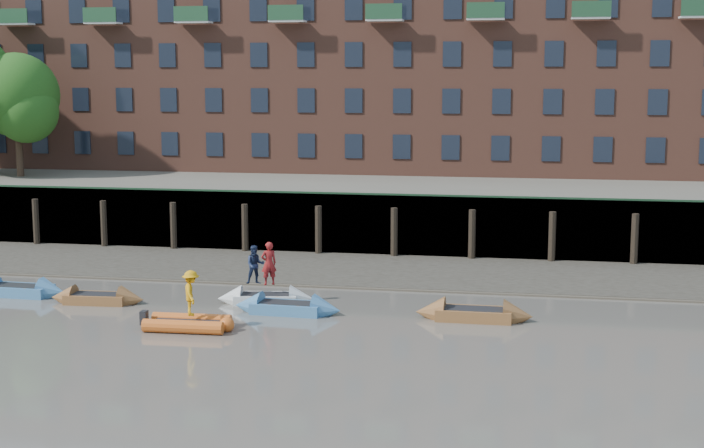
% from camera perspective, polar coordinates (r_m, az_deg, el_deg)
% --- Properties ---
extents(ground, '(220.00, 220.00, 0.00)m').
position_cam_1_polar(ground, '(30.56, -7.14, -9.21)').
color(ground, '#635D55').
rests_on(ground, ground).
extents(foreshore, '(110.00, 8.00, 0.50)m').
position_cam_1_polar(foreshore, '(47.49, -0.57, -2.70)').
color(foreshore, '#3D382F').
rests_on(foreshore, ground).
extents(mud_band, '(110.00, 1.60, 0.10)m').
position_cam_1_polar(mud_band, '(44.22, -1.42, -3.55)').
color(mud_band, '#4C4336').
rests_on(mud_band, ground).
extents(river_wall, '(110.00, 1.23, 3.30)m').
position_cam_1_polar(river_wall, '(51.45, 0.36, -0.01)').
color(river_wall, '#2D2A26').
rests_on(river_wall, ground).
extents(bank_terrace, '(110.00, 28.00, 3.20)m').
position_cam_1_polar(bank_terrace, '(64.78, 2.48, 1.77)').
color(bank_terrace, '#5E594D').
rests_on(bank_terrace, ground).
extents(apartment_terrace, '(80.60, 15.56, 20.98)m').
position_cam_1_polar(apartment_terrace, '(65.40, 2.67, 11.69)').
color(apartment_terrace, brown).
rests_on(apartment_terrace, bank_terrace).
extents(rowboat_1, '(4.43, 1.43, 1.27)m').
position_cam_1_polar(rowboat_1, '(44.40, -18.83, -3.67)').
color(rowboat_1, teal).
rests_on(rowboat_1, ground).
extents(rowboat_2, '(4.03, 1.39, 1.15)m').
position_cam_1_polar(rowboat_2, '(41.96, -14.60, -4.21)').
color(rowboat_2, brown).
rests_on(rowboat_2, ground).
extents(rowboat_3, '(4.13, 1.78, 1.16)m').
position_cam_1_polar(rowboat_3, '(40.72, -5.03, -4.35)').
color(rowboat_3, silver).
rests_on(rowboat_3, ground).
extents(rowboat_4, '(4.39, 1.46, 1.26)m').
position_cam_1_polar(rowboat_4, '(39.01, -3.79, -4.88)').
color(rowboat_4, teal).
rests_on(rowboat_4, ground).
extents(rowboat_6, '(4.50, 1.33, 1.30)m').
position_cam_1_polar(rowboat_6, '(38.16, 7.10, -5.23)').
color(rowboat_6, brown).
rests_on(rowboat_6, ground).
extents(rib_tender, '(3.32, 1.65, 0.57)m').
position_cam_1_polar(rib_tender, '(36.92, -9.35, -5.72)').
color(rib_tender, '#D95F1E').
rests_on(rib_tender, ground).
extents(person_rower_a, '(0.78, 0.71, 1.80)m').
position_cam_1_polar(person_rower_a, '(40.45, -4.86, -2.30)').
color(person_rower_a, maroon).
rests_on(person_rower_a, rowboat_3).
extents(person_rower_b, '(0.95, 0.85, 1.62)m').
position_cam_1_polar(person_rower_b, '(40.70, -5.66, -2.37)').
color(person_rower_b, '#19233F').
rests_on(person_rower_b, rowboat_3).
extents(person_rib_crew, '(1.00, 1.25, 1.69)m').
position_cam_1_polar(person_rib_crew, '(36.74, -9.34, -3.98)').
color(person_rib_crew, orange).
rests_on(person_rib_crew, rib_tender).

